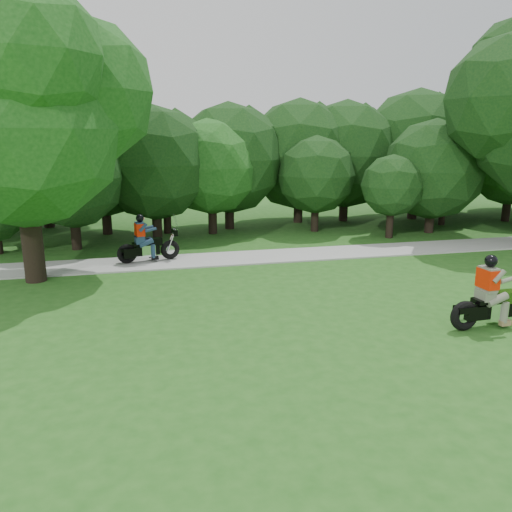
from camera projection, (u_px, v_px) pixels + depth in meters
name	position (u px, v px, depth m)	size (l,w,h in m)	color
ground	(417.00, 323.00, 13.13)	(100.00, 100.00, 0.00)	#215418
walkway	(314.00, 254.00, 20.69)	(60.00, 2.20, 0.06)	#969691
tree_line	(286.00, 159.00, 26.52)	(40.06, 11.99, 7.55)	black
big_tree_west	(19.00, 105.00, 15.91)	(8.64, 6.56, 9.96)	black
chopper_motorcycle	(493.00, 301.00, 12.70)	(2.70, 0.72, 1.93)	black
touring_motorcycle	(145.00, 245.00, 19.14)	(2.43, 1.05, 1.86)	black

